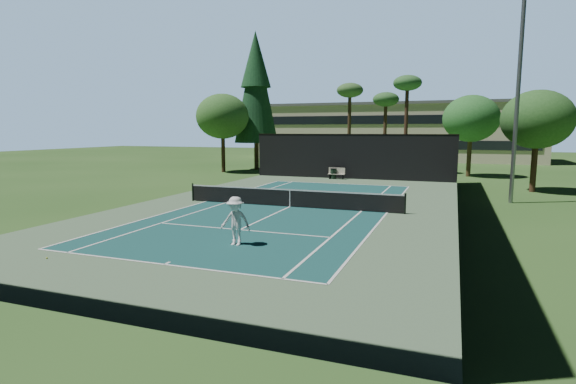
% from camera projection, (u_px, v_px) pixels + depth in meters
% --- Properties ---
extents(ground, '(160.00, 160.00, 0.00)m').
position_uv_depth(ground, '(290.00, 207.00, 25.63)').
color(ground, '#2C521F').
rests_on(ground, ground).
extents(apron_slab, '(18.00, 32.00, 0.01)m').
position_uv_depth(apron_slab, '(290.00, 207.00, 25.63)').
color(apron_slab, '#51704E').
rests_on(apron_slab, ground).
extents(court_surface, '(10.97, 23.77, 0.01)m').
position_uv_depth(court_surface, '(290.00, 207.00, 25.62)').
color(court_surface, '#174A47').
rests_on(court_surface, ground).
extents(court_lines, '(11.07, 23.87, 0.01)m').
position_uv_depth(court_lines, '(290.00, 207.00, 25.62)').
color(court_lines, white).
rests_on(court_lines, ground).
extents(tennis_net, '(12.90, 0.10, 1.10)m').
position_uv_depth(tennis_net, '(290.00, 197.00, 25.55)').
color(tennis_net, black).
rests_on(tennis_net, ground).
extents(fence, '(18.04, 32.05, 4.03)m').
position_uv_depth(fence, '(290.00, 172.00, 25.41)').
color(fence, black).
rests_on(fence, ground).
extents(player, '(1.22, 0.71, 1.87)m').
position_uv_depth(player, '(236.00, 221.00, 16.98)').
color(player, white).
rests_on(player, ground).
extents(tennis_ball_a, '(0.06, 0.06, 0.06)m').
position_uv_depth(tennis_ball_a, '(47.00, 258.00, 15.27)').
color(tennis_ball_a, yellow).
rests_on(tennis_ball_a, ground).
extents(tennis_ball_b, '(0.07, 0.07, 0.07)m').
position_uv_depth(tennis_ball_b, '(300.00, 201.00, 27.75)').
color(tennis_ball_b, '#B4D630').
rests_on(tennis_ball_b, ground).
extents(tennis_ball_c, '(0.07, 0.07, 0.07)m').
position_uv_depth(tennis_ball_c, '(295.00, 201.00, 27.57)').
color(tennis_ball_c, '#D2F537').
rests_on(tennis_ball_c, ground).
extents(tennis_ball_d, '(0.07, 0.07, 0.07)m').
position_uv_depth(tennis_ball_d, '(246.00, 191.00, 32.01)').
color(tennis_ball_d, '#CFEC35').
rests_on(tennis_ball_d, ground).
extents(park_bench, '(1.50, 0.45, 1.02)m').
position_uv_depth(park_bench, '(337.00, 173.00, 40.28)').
color(park_bench, beige).
rests_on(park_bench, ground).
extents(trash_bin, '(0.56, 0.56, 0.95)m').
position_uv_depth(trash_bin, '(333.00, 174.00, 40.35)').
color(trash_bin, black).
rests_on(trash_bin, ground).
extents(pine_tree, '(4.80, 4.80, 15.00)m').
position_uv_depth(pine_tree, '(256.00, 82.00, 48.89)').
color(pine_tree, '#4F3822').
rests_on(pine_tree, ground).
extents(palm_a, '(2.80, 2.80, 9.32)m').
position_uv_depth(palm_a, '(350.00, 94.00, 47.50)').
color(palm_a, '#3E2D1A').
rests_on(palm_a, ground).
extents(palm_b, '(2.80, 2.80, 8.42)m').
position_uv_depth(palm_b, '(386.00, 102.00, 48.26)').
color(palm_b, '#432D1C').
rests_on(palm_b, ground).
extents(palm_c, '(2.80, 2.80, 9.77)m').
position_uv_depth(palm_c, '(407.00, 87.00, 44.45)').
color(palm_c, '#40271B').
rests_on(palm_c, ground).
extents(decid_tree_a, '(5.12, 5.12, 7.62)m').
position_uv_depth(decid_tree_a, '(471.00, 119.00, 41.89)').
color(decid_tree_a, '#4B3720').
rests_on(decid_tree_a, ground).
extents(decid_tree_b, '(4.80, 4.80, 7.14)m').
position_uv_depth(decid_tree_b, '(537.00, 120.00, 31.27)').
color(decid_tree_b, '#4D3121').
rests_on(decid_tree_b, ground).
extents(decid_tree_c, '(5.44, 5.44, 8.09)m').
position_uv_depth(decid_tree_c, '(223.00, 117.00, 46.38)').
color(decid_tree_c, '#482F1F').
rests_on(decid_tree_c, ground).
extents(campus_building, '(40.50, 12.50, 8.30)m').
position_uv_depth(campus_building, '(394.00, 131.00, 67.77)').
color(campus_building, beige).
rests_on(campus_building, ground).
extents(light_pole, '(0.90, 0.25, 12.22)m').
position_uv_depth(light_pole, '(518.00, 94.00, 26.19)').
color(light_pole, gray).
rests_on(light_pole, ground).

